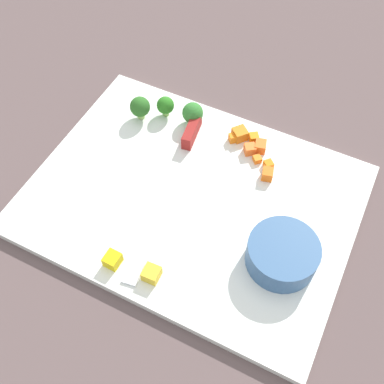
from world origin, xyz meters
TOP-DOWN VIEW (x-y plane):
  - ground_plane at (0.00, 0.00)m, footprint 4.00×4.00m
  - cutting_board at (0.00, 0.00)m, footprint 0.42×0.32m
  - prep_bowl at (0.14, -0.04)m, footprint 0.08×0.08m
  - chef_knife at (-0.04, 0.04)m, footprint 0.06×0.27m
  - carrot_dice_0 at (0.01, 0.11)m, footprint 0.02×0.02m
  - carrot_dice_1 at (0.04, 0.10)m, footprint 0.02×0.02m
  - carrot_dice_2 at (0.08, 0.07)m, footprint 0.02×0.02m
  - carrot_dice_3 at (0.07, 0.09)m, footprint 0.02×0.02m
  - carrot_dice_4 at (0.05, 0.09)m, footprint 0.02×0.02m
  - carrot_dice_5 at (0.02, 0.12)m, footprint 0.03×0.03m
  - carrot_dice_6 at (0.05, 0.11)m, footprint 0.02×0.02m
  - carrot_dice_7 at (0.04, 0.13)m, footprint 0.02×0.02m
  - pepper_dice_0 at (-0.04, -0.13)m, footprint 0.02×0.02m
  - pepper_dice_1 at (0.01, -0.12)m, footprint 0.02×0.02m
  - broccoli_floret_0 at (-0.13, 0.09)m, footprint 0.03×0.03m
  - broccoli_floret_1 at (-0.06, 0.12)m, footprint 0.03×0.03m
  - broccoli_floret_2 at (-0.10, 0.11)m, footprint 0.03×0.03m

SIDE VIEW (x-z plane):
  - ground_plane at x=0.00m, z-range 0.00..0.00m
  - cutting_board at x=0.00m, z-range 0.00..0.01m
  - carrot_dice_4 at x=0.05m, z-range 0.01..0.02m
  - carrot_dice_3 at x=0.07m, z-range 0.01..0.02m
  - carrot_dice_7 at x=0.04m, z-range 0.01..0.02m
  - carrot_dice_0 at x=0.01m, z-range 0.01..0.02m
  - carrot_dice_1 at x=0.04m, z-range 0.01..0.03m
  - carrot_dice_6 at x=0.05m, z-range 0.01..0.03m
  - carrot_dice_2 at x=0.08m, z-range 0.01..0.03m
  - pepper_dice_1 at x=0.01m, z-range 0.01..0.03m
  - chef_knife at x=-0.04m, z-range 0.01..0.03m
  - carrot_dice_5 at x=0.02m, z-range 0.01..0.03m
  - pepper_dice_0 at x=-0.04m, z-range 0.01..0.03m
  - prep_bowl at x=0.14m, z-range 0.01..0.05m
  - broccoli_floret_2 at x=-0.10m, z-range 0.01..0.05m
  - broccoli_floret_1 at x=-0.06m, z-range 0.01..0.05m
  - broccoli_floret_0 at x=-0.13m, z-range 0.01..0.05m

